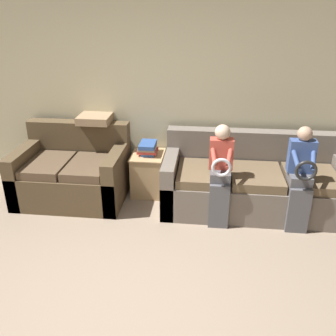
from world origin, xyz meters
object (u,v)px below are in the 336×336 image
at_px(couch_main, 254,183).
at_px(child_right_seated, 301,175).
at_px(child_left_seated, 220,171).
at_px(couch_side, 73,173).
at_px(book_stack, 148,148).
at_px(side_shelf, 148,173).
at_px(throw_pillow, 95,118).

xyz_separation_m(couch_main, child_right_seated, (0.44, -0.41, 0.33)).
bearing_deg(child_left_seated, child_right_seated, -0.09).
bearing_deg(couch_main, couch_side, 179.73).
xyz_separation_m(couch_main, book_stack, (-1.38, 0.24, 0.32)).
relative_size(couch_main, child_left_seated, 1.92).
xyz_separation_m(child_right_seated, side_shelf, (-1.82, 0.65, -0.36)).
relative_size(book_stack, throw_pillow, 0.75).
distance_m(book_stack, throw_pillow, 0.80).
distance_m(child_left_seated, side_shelf, 1.20).
xyz_separation_m(couch_side, throw_pillow, (0.25, 0.35, 0.66)).
bearing_deg(book_stack, throw_pillow, 170.72).
relative_size(child_left_seated, book_stack, 3.72).
bearing_deg(book_stack, side_shelf, -113.66).
bearing_deg(child_right_seated, side_shelf, 160.47).
distance_m(couch_side, child_left_seated, 1.97).
xyz_separation_m(book_stack, throw_pillow, (-0.72, 0.12, 0.34)).
distance_m(couch_main, book_stack, 1.44).
xyz_separation_m(couch_side, side_shelf, (0.96, 0.23, -0.04)).
bearing_deg(child_right_seated, book_stack, 160.33).
relative_size(child_right_seated, throw_pillow, 2.83).
height_order(couch_main, book_stack, couch_main).
relative_size(child_left_seated, throw_pillow, 2.80).
relative_size(child_right_seated, book_stack, 3.75).
bearing_deg(throw_pillow, couch_main, -9.76).
relative_size(child_right_seated, side_shelf, 2.12).
relative_size(couch_side, throw_pillow, 3.28).
bearing_deg(book_stack, couch_side, -166.39).
bearing_deg(side_shelf, child_right_seated, -19.53).
distance_m(couch_side, side_shelf, 0.99).
xyz_separation_m(couch_main, throw_pillow, (-2.09, 0.36, 0.67)).
distance_m(couch_side, child_right_seated, 2.83).
xyz_separation_m(child_left_seated, side_shelf, (-0.94, 0.64, -0.37)).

